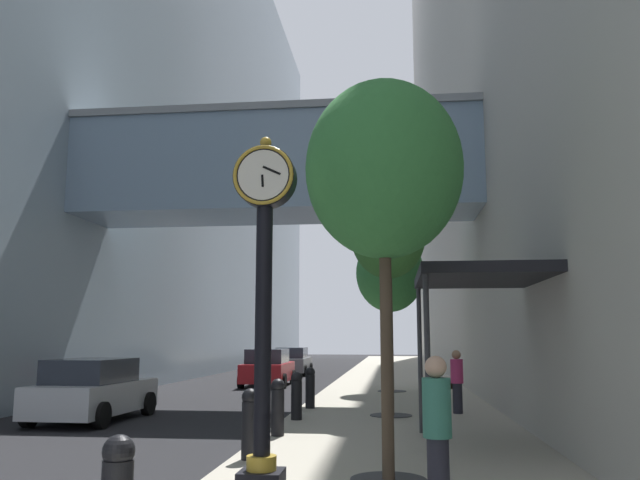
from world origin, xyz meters
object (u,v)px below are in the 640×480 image
(car_silver_near, at_px, (93,390))
(bollard_fifth, at_px, (297,395))
(street_clock, at_px, (264,292))
(car_grey_mid, at_px, (292,361))
(street_tree_near, at_px, (384,171))
(bollard_fourth, at_px, (278,406))
(pedestrian_by_clock, at_px, (437,428))
(car_red_far, at_px, (268,368))
(street_tree_mid_far, at_px, (390,273))
(bollard_third, at_px, (250,422))
(bollard_sixth, at_px, (310,387))
(pedestrian_walking, at_px, (457,380))
(street_tree_mid_near, at_px, (388,238))

(car_silver_near, bearing_deg, bollard_fifth, -2.47)
(street_clock, distance_m, car_grey_mid, 29.78)
(street_tree_near, bearing_deg, street_clock, -141.54)
(bollard_fourth, distance_m, pedestrian_by_clock, 6.38)
(bollard_fourth, height_order, car_red_far, car_red_far)
(street_tree_mid_far, bearing_deg, street_clock, -95.45)
(bollard_third, xyz_separation_m, street_tree_near, (2.33, -1.33, 3.94))
(street_tree_near, relative_size, pedestrian_by_clock, 3.31)
(bollard_fourth, height_order, car_silver_near, car_silver_near)
(street_tree_mid_far, relative_size, car_grey_mid, 1.30)
(car_silver_near, bearing_deg, car_red_far, 80.15)
(pedestrian_by_clock, height_order, car_red_far, pedestrian_by_clock)
(bollard_third, distance_m, bollard_sixth, 7.91)
(car_silver_near, bearing_deg, bollard_third, -45.29)
(bollard_fifth, relative_size, car_red_far, 0.26)
(car_silver_near, bearing_deg, bollard_sixth, 23.77)
(pedestrian_by_clock, xyz_separation_m, car_grey_mid, (-6.44, 29.84, -0.32))
(pedestrian_by_clock, bearing_deg, car_red_far, 106.30)
(pedestrian_by_clock, bearing_deg, street_tree_mid_far, 92.00)
(bollard_fifth, height_order, pedestrian_by_clock, pedestrian_by_clock)
(bollard_third, xyz_separation_m, car_grey_mid, (-3.51, 26.82, 0.03))
(car_grey_mid, bearing_deg, pedestrian_walking, -68.89)
(car_grey_mid, bearing_deg, car_red_far, -88.35)
(bollard_fourth, height_order, street_tree_near, street_tree_near)
(bollard_fourth, distance_m, car_silver_near, 6.16)
(bollard_fifth, xyz_separation_m, car_silver_near, (-5.45, 0.23, 0.03))
(bollard_sixth, bearing_deg, street_tree_mid_far, 69.40)
(pedestrian_by_clock, bearing_deg, car_grey_mid, 102.17)
(bollard_sixth, distance_m, car_silver_near, 5.96)
(street_clock, xyz_separation_m, bollard_sixth, (-0.74, 10.50, -2.00))
(bollard_fifth, relative_size, pedestrian_by_clock, 0.65)
(street_tree_mid_far, height_order, car_silver_near, street_tree_mid_far)
(bollard_fourth, relative_size, pedestrian_by_clock, 0.65)
(car_red_far, bearing_deg, bollard_sixth, -72.34)
(bollard_sixth, relative_size, street_tree_mid_near, 0.20)
(bollard_sixth, bearing_deg, street_tree_mid_near, -33.07)
(bollard_sixth, height_order, street_tree_near, street_tree_near)
(bollard_fifth, bearing_deg, pedestrian_walking, 23.79)
(car_red_far, bearing_deg, street_tree_near, -73.99)
(car_silver_near, bearing_deg, street_tree_near, -41.29)
(bollard_fourth, distance_m, pedestrian_walking, 6.06)
(bollard_third, xyz_separation_m, pedestrian_walking, (4.11, 7.08, 0.27))
(street_clock, height_order, bollard_fifth, street_clock)
(bollard_fifth, xyz_separation_m, car_grey_mid, (-3.51, 21.55, 0.03))
(bollard_fifth, bearing_deg, street_clock, -84.65)
(car_grey_mid, bearing_deg, street_tree_near, -78.28)
(street_tree_mid_far, bearing_deg, car_silver_near, -132.14)
(street_clock, bearing_deg, pedestrian_walking, 70.76)
(bollard_fifth, bearing_deg, pedestrian_by_clock, -70.54)
(street_clock, relative_size, bollard_third, 4.07)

